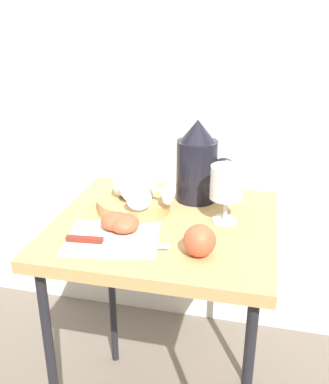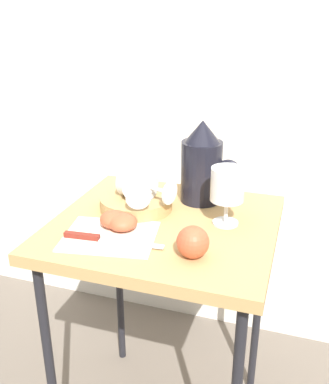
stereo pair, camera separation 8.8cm
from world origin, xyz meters
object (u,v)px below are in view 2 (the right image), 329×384
Objects in this scene: wine_glass_tipped_far at (137,183)px; apple_half_left at (123,222)px; table at (164,245)px; basket_tray at (136,202)px; wine_glass_upright at (227,187)px; knife at (98,238)px; wine_glass_tipped_near at (139,184)px; apple_half_right at (114,219)px; apple_whole at (193,242)px; pitcher at (202,169)px.

wine_glass_tipped_far reaches higher than apple_half_left.
table is 3.60× the size of basket_tray.
knife is at bearing -144.92° from wine_glass_upright.
wine_glass_tipped_near is 2.26× the size of apple_half_right.
table is at bearing -166.07° from wine_glass_upright.
apple_whole is 0.30× the size of knife.
wine_glass_upright reaches higher than apple_half_left.
basket_tray is 1.32× the size of wine_glass_upright.
wine_glass_tipped_far is (-0.24, 0.01, -0.02)m from wine_glass_upright.
pitcher is 1.55× the size of wine_glass_upright.
wine_glass_tipped_near reaches higher than apple_half_right.
pitcher reaches higher than knife.
basket_tray is at bearing 97.40° from apple_half_left.
pitcher reaches higher than table.
apple_half_right reaches higher than basket_tray.
wine_glass_upright is 2.06× the size of apple_half_left.
apple_whole reaches higher than knife.
apple_half_left reaches higher than knife.
apple_half_left is at bearing -135.05° from table.
wine_glass_tipped_near is 2.26× the size of apple_whole.
pitcher reaches higher than apple_half_right.
wine_glass_tipped_far is (-0.09, 0.05, 0.14)m from table.
wine_glass_upright reaches higher than wine_glass_tipped_near.
apple_half_left is (0.01, -0.12, -0.05)m from wine_glass_tipped_near.
apple_half_left is at bearing -84.37° from wine_glass_tipped_far.
table is 0.22m from wine_glass_upright.
pitcher is 1.45× the size of wine_glass_tipped_far.
wine_glass_tipped_near is (-0.14, -0.11, -0.02)m from pitcher.
table is 0.21m from apple_whole.
pitcher is at bearing 70.94° from table.
basket_tray is 1.23× the size of wine_glass_tipped_far.
knife is (-0.26, -0.18, -0.09)m from wine_glass_upright.
wine_glass_upright reaches higher than wine_glass_tipped_far.
pitcher is at bearing 60.55° from apple_half_left.
apple_half_left is 1.00× the size of apple_half_right.
apple_whole is at bearing -101.79° from wine_glass_upright.
knife is (-0.17, -0.30, -0.08)m from pitcher.
wine_glass_tipped_near is 1.03× the size of wine_glass_tipped_far.
basket_tray is 0.85× the size of pitcher.
pitcher reaches higher than wine_glass_tipped_near.
apple_whole is (0.21, -0.07, 0.01)m from apple_half_right.
apple_half_left reaches higher than basket_tray.
apple_half_right is at bearing 162.58° from apple_half_left.
apple_half_right reaches higher than table.
apple_half_left is at bearing 161.66° from apple_whole.
knife is (-0.01, -0.07, -0.01)m from apple_half_right.
apple_half_right is at bearing 84.21° from knife.
wine_glass_tipped_far is at bearing -31.82° from basket_tray.
table is at bearing -109.06° from pitcher.
wine_glass_tipped_far is at bearing 151.84° from wine_glass_tipped_near.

